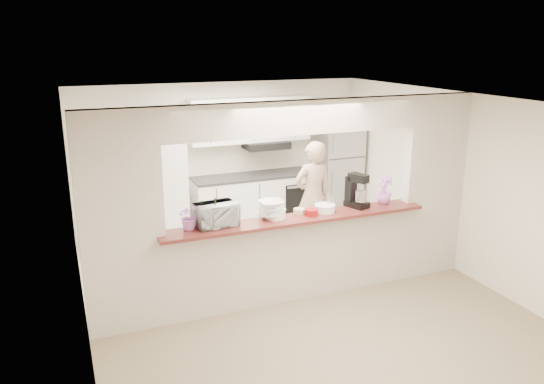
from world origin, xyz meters
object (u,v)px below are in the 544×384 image
stand_mixer (356,192)px  person (313,197)px  refrigerator (337,172)px  toaster_oven (216,215)px

stand_mixer → person: (0.03, 1.29, -0.43)m
stand_mixer → person: size_ratio=0.26×
stand_mixer → person: bearing=88.5°
refrigerator → stand_mixer: refrigerator is taller
stand_mixer → toaster_oven: bearing=-179.6°
refrigerator → stand_mixer: size_ratio=3.85×
refrigerator → person: person is taller
refrigerator → toaster_oven: (-3.04, -2.60, 0.37)m
toaster_oven → stand_mixer: size_ratio=1.08×
refrigerator → stand_mixer: bearing=-114.2°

